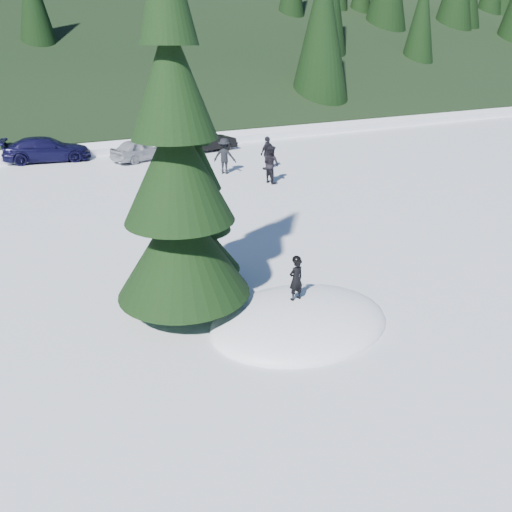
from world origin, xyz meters
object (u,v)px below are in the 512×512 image
adult_0 (271,164)px  car_3 (47,149)px  child_skier (296,279)px  car_5 (207,141)px  adult_1 (268,153)px  spruce_tall (178,182)px  adult_2 (225,156)px  spruce_short (198,211)px  car_4 (142,149)px

adult_0 → car_3: adult_0 is taller
child_skier → car_5: (6.42, 20.04, -0.38)m
adult_0 → adult_1: bearing=-36.3°
adult_0 → car_5: 8.63m
spruce_tall → child_skier: 3.56m
adult_0 → adult_2: 2.99m
car_3 → spruce_short: bearing=-165.1°
spruce_short → adult_1: (8.53, 11.02, -1.23)m
car_3 → car_5: bearing=-89.9°
spruce_short → adult_1: spruce_short is taller
adult_1 → adult_2: adult_2 is taller
spruce_tall → adult_0: spruce_tall is taller
adult_2 → car_5: (1.54, 5.85, -0.27)m
child_skier → car_4: bearing=-100.6°
adult_2 → car_3: 10.69m
adult_1 → car_5: bearing=-100.0°
spruce_tall → child_skier: bearing=-33.7°
spruce_tall → adult_2: spruce_tall is taller
adult_0 → adult_1: size_ratio=1.03×
adult_0 → car_4: (-3.91, 7.96, -0.27)m
spruce_tall → spruce_short: size_ratio=1.60×
spruce_short → adult_1: bearing=52.3°
spruce_tall → car_3: bearing=91.3°
adult_0 → adult_2: adult_2 is taller
spruce_short → car_5: (7.68, 17.14, -1.47)m
car_5 → child_skier: bearing=154.8°
spruce_short → car_5: bearing=65.9°
spruce_short → child_skier: size_ratio=5.04×
spruce_tall → car_3: (-0.46, 20.21, -2.64)m
adult_0 → car_3: bearing=30.6°
spruce_tall → car_4: (4.37, 17.88, -2.69)m
spruce_short → adult_0: spruce_short is taller
spruce_tall → spruce_short: (1.00, 1.40, -1.22)m
adult_0 → car_4: bearing=16.4°
car_3 → adult_0: bearing=-129.2°
adult_1 → child_skier: bearing=44.5°
car_5 → car_4: bearing=91.3°
car_3 → car_4: size_ratio=1.28×
child_skier → car_4: child_skier is taller
spruce_short → car_3: (-1.46, 18.81, -1.42)m
spruce_short → adult_2: 12.91m
car_3 → car_5: 9.29m
car_4 → adult_2: bearing=-171.1°
adult_2 → car_3: size_ratio=0.38×
car_4 → adult_0: bearing=-173.0°
spruce_tall → car_3: spruce_tall is taller
adult_0 → car_5: size_ratio=0.47×
spruce_tall → car_4: bearing=76.3°
spruce_tall → adult_0: 13.15m
spruce_tall → adult_2: size_ratio=4.78×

